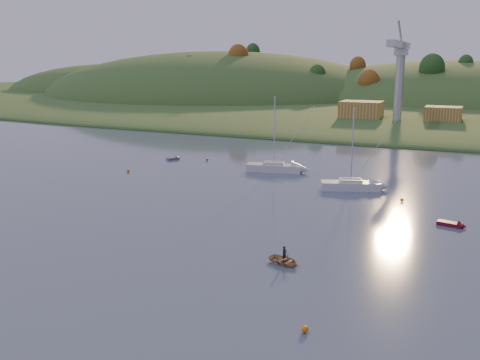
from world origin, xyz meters
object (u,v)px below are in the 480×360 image
at_px(sailboat_near, 274,167).
at_px(sailboat_far, 351,185).
at_px(canoe, 284,261).
at_px(grey_dinghy, 175,158).
at_px(red_tender, 455,225).

bearing_deg(sailboat_near, sailboat_far, -38.48).
height_order(canoe, grey_dinghy, grey_dinghy).
height_order(sailboat_far, red_tender, sailboat_far).
height_order(sailboat_far, canoe, sailboat_far).
distance_m(sailboat_far, grey_dinghy, 36.84).
bearing_deg(sailboat_near, grey_dinghy, 160.40).
bearing_deg(red_tender, canoe, -113.93).
bearing_deg(grey_dinghy, canoe, -107.65).
height_order(canoe, red_tender, red_tender).
distance_m(sailboat_near, red_tender, 35.41).
xyz_separation_m(sailboat_near, red_tender, (29.28, -19.90, -0.57)).
bearing_deg(sailboat_far, canoe, -107.34).
distance_m(sailboat_near, grey_dinghy, 21.04).
height_order(sailboat_near, red_tender, sailboat_near).
xyz_separation_m(canoe, grey_dinghy, (-36.37, 41.19, -0.13)).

